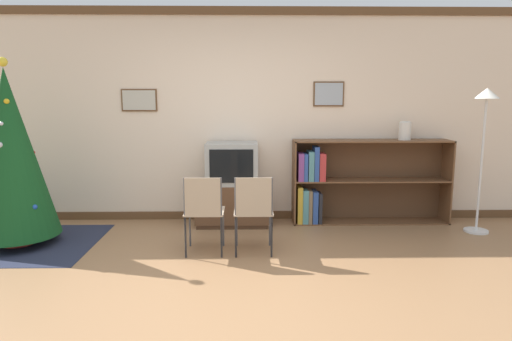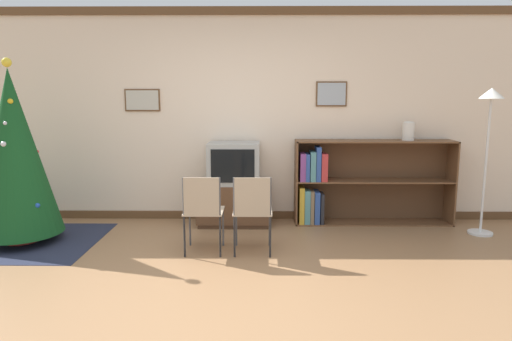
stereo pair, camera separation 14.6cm
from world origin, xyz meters
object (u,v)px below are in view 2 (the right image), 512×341
tv_console (234,204)px  television (234,163)px  christmas_tree (14,153)px  folding_chair_left (203,209)px  standing_lamp (489,123)px  vase (408,131)px  folding_chair_right (252,209)px  bookshelf (347,183)px

tv_console → television: bearing=-90.0°
christmas_tree → television: christmas_tree is taller
christmas_tree → folding_chair_left: size_ratio=2.44×
christmas_tree → standing_lamp: 5.29m
folding_chair_left → vase: vase is taller
folding_chair_right → standing_lamp: bearing=15.1°
bookshelf → standing_lamp: bearing=-17.4°
tv_console → folding_chair_right: bearing=-77.2°
television → bookshelf: (1.43, 0.09, -0.27)m
vase → standing_lamp: 0.90m
tv_console → television: (0.00, -0.00, 0.52)m
folding_chair_left → folding_chair_right: 0.50m
folding_chair_left → vase: size_ratio=3.51×
television → folding_chair_right: (0.25, -1.10, -0.31)m
folding_chair_right → standing_lamp: (2.68, 0.72, 0.83)m
folding_chair_right → bookshelf: bookshelf is taller
christmas_tree → folding_chair_right: (2.59, -0.37, -0.53)m
tv_console → vase: bearing=2.4°
bookshelf → standing_lamp: size_ratio=1.16×
television → vase: (2.17, 0.09, 0.40)m
folding_chair_left → folding_chair_right: same height
television → folding_chair_left: bearing=-102.8°
bookshelf → folding_chair_right: bearing=-134.5°
tv_console → folding_chair_right: 1.15m
vase → folding_chair_left: bearing=-153.7°
television → tv_console: bearing=90.0°
folding_chair_left → vase: 2.80m
vase → christmas_tree: bearing=-169.6°
tv_console → folding_chair_left: (-0.25, -1.11, 0.21)m
television → folding_chair_right: 1.17m
television → christmas_tree: bearing=-162.6°
christmas_tree → folding_chair_left: christmas_tree is taller
bookshelf → vase: bearing=0.2°
bookshelf → tv_console: bearing=-176.5°
tv_console → vase: (2.17, 0.09, 0.92)m
television → bookshelf: bearing=3.6°
tv_console → vase: vase is taller
television → bookshelf: 1.45m
folding_chair_left → vase: bearing=26.3°
vase → standing_lamp: size_ratio=0.14×
bookshelf → standing_lamp: 1.76m
folding_chair_right → tv_console: bearing=102.8°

